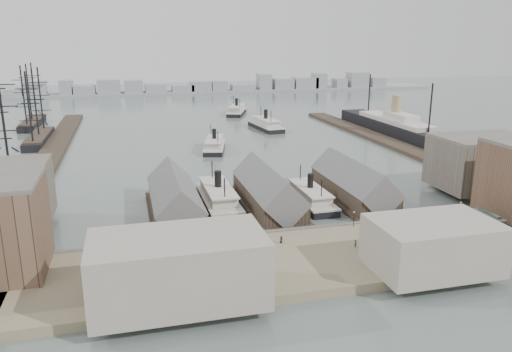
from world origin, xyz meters
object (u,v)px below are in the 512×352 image
object	(u,v)px
ferry_docked_west	(218,197)
horse_cart_right	(425,241)
horse_cart_left	(131,263)
ocean_steamer	(395,126)
tram	(488,221)
horse_cart_center	(237,259)

from	to	relation	value
ferry_docked_west	horse_cart_right	world-z (taller)	ferry_docked_west
horse_cart_left	ocean_steamer	bearing A→B (deg)	-6.95
ocean_steamer	tram	bearing A→B (deg)	-110.11
horse_cart_right	tram	bearing A→B (deg)	-97.13
ferry_docked_west	horse_cart_left	distance (m)	46.65
ocean_steamer	ferry_docked_west	bearing A→B (deg)	-140.81
ferry_docked_west	ocean_steamer	size ratio (longest dim) A/B	0.31
horse_cart_right	horse_cart_left	bearing A→B (deg)	63.44
tram	horse_cart_center	distance (m)	63.55
ferry_docked_west	horse_cart_right	bearing A→B (deg)	-49.00
ferry_docked_west	ocean_steamer	bearing A→B (deg)	39.19
horse_cart_center	horse_cart_left	bearing A→B (deg)	77.94
horse_cart_center	horse_cart_right	bearing A→B (deg)	-95.11
horse_cart_left	horse_cart_right	size ratio (longest dim) A/B	0.90
ocean_steamer	horse_cart_center	xyz separation A→B (m)	(-109.03, -128.35, -1.46)
tram	horse_cart_left	xyz separation A→B (m)	(-84.45, -0.43, -0.96)
horse_cart_left	horse_cart_center	distance (m)	21.29
tram	horse_cart_center	bearing A→B (deg)	-174.36
ocean_steamer	horse_cart_right	bearing A→B (deg)	-117.04
ocean_steamer	horse_cart_center	bearing A→B (deg)	-130.35
horse_cart_left	horse_cart_right	world-z (taller)	horse_cart_right
ocean_steamer	horse_cart_center	size ratio (longest dim) A/B	20.47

